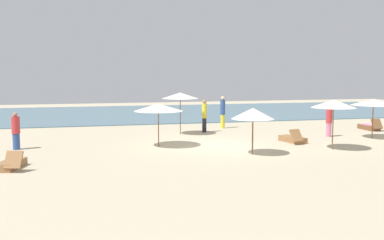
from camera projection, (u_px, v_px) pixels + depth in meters
name	position (u px, v px, depth m)	size (l,w,h in m)	color
ground_plane	(217.00, 146.00, 21.03)	(60.00, 60.00, 0.00)	#BCAD8E
ocean_water	(157.00, 113.00, 37.43)	(48.00, 16.00, 0.06)	slate
umbrella_0	(334.00, 104.00, 19.84)	(1.97, 1.97, 2.24)	brown
umbrella_1	(158.00, 107.00, 20.69)	(2.26, 2.26, 2.00)	brown
umbrella_2	(253.00, 113.00, 18.69)	(1.79, 1.79, 1.96)	brown
umbrella_3	(373.00, 102.00, 23.16)	(2.25, 2.25, 2.04)	brown
umbrella_4	(180.00, 96.00, 24.64)	(2.01, 2.01, 2.31)	brown
lounger_0	(370.00, 127.00, 26.77)	(0.65, 1.68, 0.72)	brown
lounger_1	(11.00, 164.00, 16.07)	(1.01, 1.75, 0.73)	olive
lounger_2	(293.00, 139.00, 22.04)	(0.95, 1.75, 0.72)	olive
person_0	(204.00, 115.00, 25.67)	(0.31, 0.31, 1.87)	#26262D
person_2	(329.00, 121.00, 23.91)	(0.36, 0.36, 1.71)	#D17299
person_3	(16.00, 131.00, 19.98)	(0.41, 0.41, 1.67)	#2D4C8C
person_4	(223.00, 112.00, 27.47)	(0.40, 0.40, 1.97)	yellow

